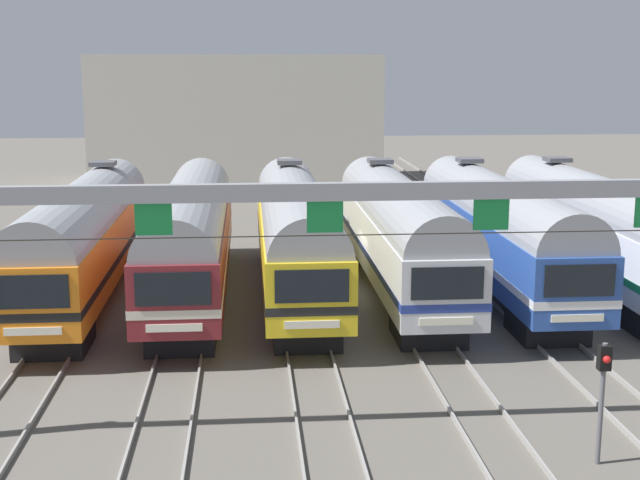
# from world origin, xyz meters

# --- Properties ---
(ground_plane) EXTENTS (160.00, 160.00, 0.00)m
(ground_plane) POSITION_xyz_m (0.00, 0.00, 0.00)
(ground_plane) COLOR #5B564F
(track_bed) EXTENTS (22.51, 70.00, 0.15)m
(track_bed) POSITION_xyz_m (-0.00, 17.00, 0.07)
(track_bed) COLOR gray
(track_bed) RESTS_ON ground
(commuter_train_orange) EXTENTS (2.88, 18.06, 5.05)m
(commuter_train_orange) POSITION_xyz_m (-10.50, -0.00, 2.69)
(commuter_train_orange) COLOR orange
(commuter_train_orange) RESTS_ON ground
(commuter_train_maroon) EXTENTS (2.88, 18.06, 4.77)m
(commuter_train_maroon) POSITION_xyz_m (-6.30, -0.01, 2.69)
(commuter_train_maroon) COLOR maroon
(commuter_train_maroon) RESTS_ON ground
(commuter_train_yellow) EXTENTS (2.88, 18.06, 5.05)m
(commuter_train_yellow) POSITION_xyz_m (-2.10, -0.00, 2.69)
(commuter_train_yellow) COLOR gold
(commuter_train_yellow) RESTS_ON ground
(commuter_train_silver) EXTENTS (2.88, 18.06, 5.05)m
(commuter_train_silver) POSITION_xyz_m (2.10, -0.00, 2.69)
(commuter_train_silver) COLOR silver
(commuter_train_silver) RESTS_ON ground
(commuter_train_blue) EXTENTS (2.88, 18.06, 5.05)m
(commuter_train_blue) POSITION_xyz_m (6.30, -0.00, 2.69)
(commuter_train_blue) COLOR #284C9E
(commuter_train_blue) RESTS_ON ground
(commuter_train_white) EXTENTS (2.88, 18.06, 5.05)m
(commuter_train_white) POSITION_xyz_m (10.50, -0.00, 2.69)
(commuter_train_white) COLOR white
(commuter_train_white) RESTS_ON ground
(catenary_gantry) EXTENTS (26.24, 0.44, 6.97)m
(catenary_gantry) POSITION_xyz_m (-0.00, -13.50, 5.36)
(catenary_gantry) COLOR gray
(catenary_gantry) RESTS_ON ground
(yard_signal_mast) EXTENTS (0.28, 0.35, 3.00)m
(yard_signal_mast) POSITION_xyz_m (4.20, -16.02, 2.09)
(yard_signal_mast) COLOR #59595E
(yard_signal_mast) RESTS_ON ground
(maintenance_building) EXTENTS (22.07, 10.00, 10.04)m
(maintenance_building) POSITION_xyz_m (-4.81, 35.22, 5.02)
(maintenance_building) COLOR beige
(maintenance_building) RESTS_ON ground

